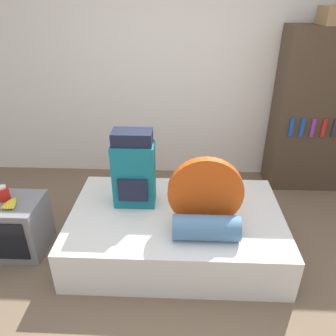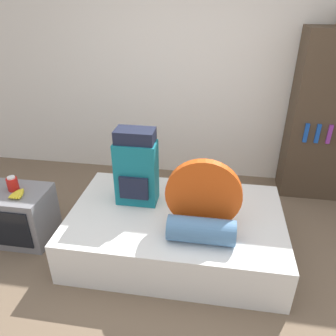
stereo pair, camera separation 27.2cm
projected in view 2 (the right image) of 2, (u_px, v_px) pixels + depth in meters
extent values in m
plane|color=brown|center=(164.00, 289.00, 2.68)|extent=(16.00, 16.00, 0.00)
cube|color=white|center=(192.00, 73.00, 3.82)|extent=(8.00, 0.05, 2.60)
cube|color=white|center=(176.00, 231.00, 3.02)|extent=(1.90, 1.20, 0.41)
cube|color=#14707F|center=(137.00, 173.00, 2.96)|extent=(0.37, 0.22, 0.60)
cube|color=#191E33|center=(135.00, 136.00, 2.80)|extent=(0.34, 0.20, 0.12)
cube|color=#191E33|center=(134.00, 188.00, 2.89)|extent=(0.26, 0.03, 0.22)
cylinder|color=#D14C14|center=(203.00, 195.00, 2.62)|extent=(0.62, 0.07, 0.62)
cylinder|color=teal|center=(201.00, 230.00, 2.55)|extent=(0.53, 0.21, 0.21)
cube|color=gray|center=(20.00, 215.00, 3.13)|extent=(0.58, 0.45, 0.52)
cube|color=black|center=(6.00, 229.00, 2.93)|extent=(0.46, 0.02, 0.38)
cylinder|color=red|center=(13.00, 184.00, 3.01)|extent=(0.10, 0.10, 0.12)
cylinder|color=white|center=(11.00, 178.00, 2.98)|extent=(0.07, 0.07, 0.02)
ellipsoid|color=yellow|center=(16.00, 193.00, 2.95)|extent=(0.09, 0.17, 0.04)
ellipsoid|color=yellow|center=(17.00, 193.00, 2.95)|extent=(0.06, 0.17, 0.04)
ellipsoid|color=yellow|center=(18.00, 194.00, 2.95)|extent=(0.04, 0.17, 0.04)
ellipsoid|color=yellow|center=(20.00, 194.00, 2.95)|extent=(0.06, 0.17, 0.04)
ellipsoid|color=yellow|center=(21.00, 194.00, 2.95)|extent=(0.09, 0.17, 0.04)
cube|color=#473828|center=(332.00, 119.00, 3.56)|extent=(0.88, 0.39, 1.85)
cube|color=#194CB2|center=(306.00, 133.00, 3.47)|extent=(0.04, 0.02, 0.21)
cube|color=#194CB2|center=(318.00, 134.00, 3.45)|extent=(0.04, 0.02, 0.21)
cube|color=purple|center=(329.00, 134.00, 3.44)|extent=(0.04, 0.02, 0.21)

